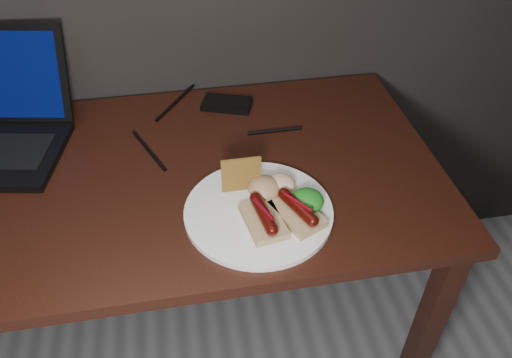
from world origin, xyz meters
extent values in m
cube|color=black|center=(0.00, 1.38, 0.73)|extent=(1.40, 0.70, 0.03)
cube|color=black|center=(0.65, 1.08, 0.36)|extent=(0.05, 0.05, 0.72)
cube|color=black|center=(0.65, 1.68, 0.36)|extent=(0.05, 0.05, 0.72)
cube|color=black|center=(0.24, 1.63, 0.76)|extent=(0.15, 0.11, 0.02)
cylinder|color=black|center=(0.03, 1.47, 0.75)|extent=(0.08, 0.17, 0.01)
cylinder|color=black|center=(0.11, 1.68, 0.75)|extent=(0.13, 0.19, 0.01)
cylinder|color=black|center=(0.35, 1.49, 0.75)|extent=(0.14, 0.01, 0.01)
cylinder|color=white|center=(0.25, 1.21, 0.76)|extent=(0.38, 0.38, 0.01)
cube|color=tan|center=(0.25, 1.17, 0.77)|extent=(0.09, 0.13, 0.02)
cylinder|color=#450604|center=(0.25, 1.17, 0.79)|extent=(0.04, 0.10, 0.02)
sphere|color=#450604|center=(0.26, 1.12, 0.79)|extent=(0.03, 0.02, 0.02)
sphere|color=#450604|center=(0.25, 1.22, 0.79)|extent=(0.03, 0.02, 0.02)
cylinder|color=#5E040D|center=(0.25, 1.17, 0.80)|extent=(0.03, 0.07, 0.01)
cube|color=tan|center=(0.33, 1.18, 0.77)|extent=(0.11, 0.13, 0.02)
cylinder|color=#450604|center=(0.33, 1.18, 0.79)|extent=(0.06, 0.10, 0.02)
sphere|color=#450604|center=(0.34, 1.13, 0.79)|extent=(0.03, 0.02, 0.02)
sphere|color=#450604|center=(0.31, 1.22, 0.79)|extent=(0.03, 0.02, 0.02)
cylinder|color=#5E040D|center=(0.33, 1.18, 0.80)|extent=(0.05, 0.06, 0.01)
cube|color=#AD7B2F|center=(0.23, 1.28, 0.80)|extent=(0.08, 0.01, 0.08)
ellipsoid|color=#155E12|center=(0.35, 1.20, 0.78)|extent=(0.07, 0.07, 0.04)
ellipsoid|color=#992D0F|center=(0.27, 1.25, 0.78)|extent=(0.07, 0.07, 0.04)
ellipsoid|color=silver|center=(0.31, 1.26, 0.78)|extent=(0.06, 0.06, 0.04)
camera|label=1|loc=(0.12, 0.48, 1.49)|focal=35.00mm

